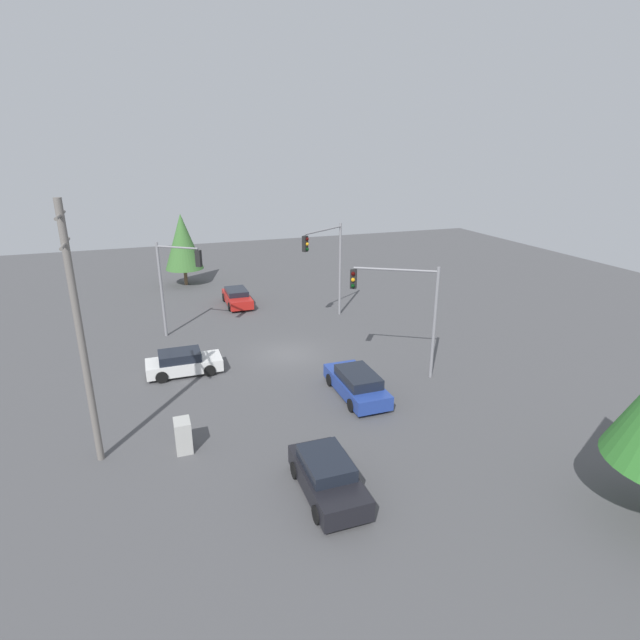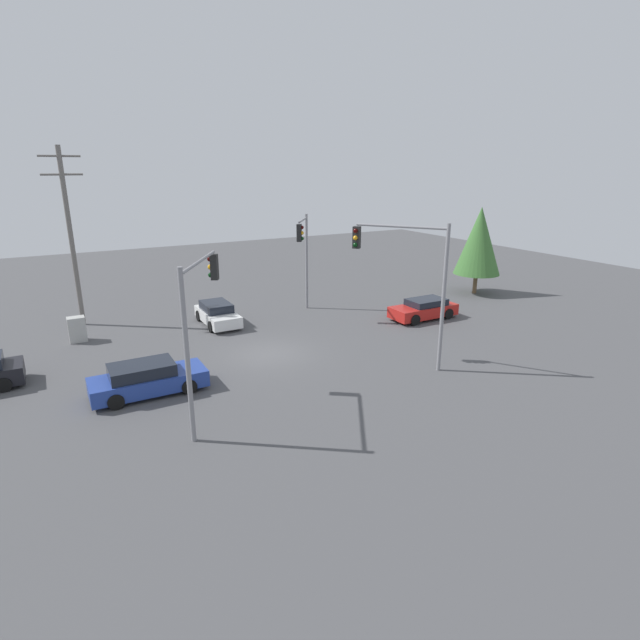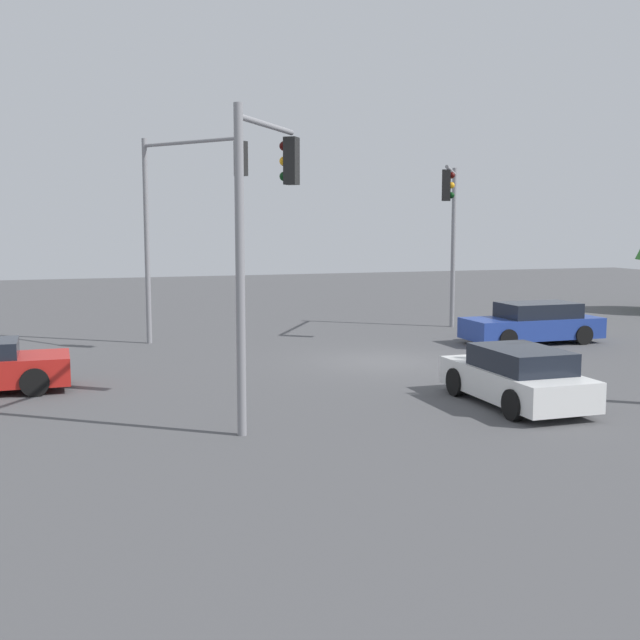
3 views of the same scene
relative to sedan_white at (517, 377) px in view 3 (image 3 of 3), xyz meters
The scene contains 6 objects.
ground_plane 6.39m from the sedan_white, 83.69° to the right, with size 80.00×80.00×0.00m, color #4C4C4F.
sedan_white is the anchor object (origin of this frame).
sedan_blue 10.00m from the sedan_white, 125.18° to the right, with size 4.78×1.98×1.40m.
traffic_signal_main 6.95m from the sedan_white, ahead, with size 2.04×2.69×6.41m.
traffic_signal_cross 12.69m from the sedan_white, 110.16° to the right, with size 2.61×4.12×6.30m.
traffic_signal_aux 13.10m from the sedan_white, 61.41° to the right, with size 2.86×3.85×6.99m.
Camera 3 is at (9.24, 22.03, 4.18)m, focal length 45.00 mm.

